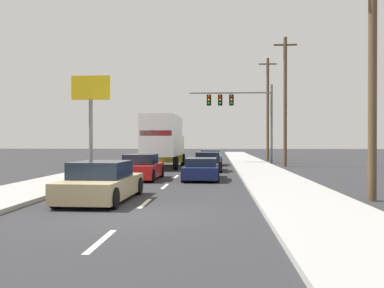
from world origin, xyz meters
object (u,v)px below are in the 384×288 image
(car_navy, at_px, (202,169))
(utility_pole_far, at_px, (268,108))
(utility_pole_near, at_px, (372,77))
(car_tan, at_px, (102,183))
(roadside_billboard, at_px, (91,102))
(box_truck, at_px, (164,139))
(car_blue, at_px, (211,158))
(car_black, at_px, (208,162))
(car_red, at_px, (142,168))
(utility_pole_mid, at_px, (285,100))
(traffic_signal_mast, at_px, (234,105))

(car_navy, bearing_deg, utility_pole_far, 74.20)
(car_navy, xyz_separation_m, utility_pole_near, (5.98, -7.38, 3.62))
(car_tan, xyz_separation_m, roadside_billboard, (-7.81, 23.84, 5.03))
(box_truck, xyz_separation_m, car_navy, (3.15, -8.91, -1.61))
(car_blue, height_order, utility_pole_near, utility_pole_near)
(box_truck, distance_m, car_tan, 16.85)
(utility_pole_near, bearing_deg, car_tan, -176.88)
(car_black, bearing_deg, car_blue, 89.39)
(car_red, height_order, car_navy, car_red)
(utility_pole_mid, xyz_separation_m, utility_pole_far, (-0.21, 9.54, 0.13))
(car_red, bearing_deg, box_truck, 90.32)
(box_truck, distance_m, utility_pole_mid, 10.07)
(car_blue, relative_size, utility_pole_near, 0.52)
(car_red, distance_m, utility_pole_far, 23.47)
(car_red, relative_size, utility_pole_far, 0.39)
(box_truck, xyz_separation_m, car_blue, (3.40, 3.90, -1.55))
(car_black, height_order, utility_pole_far, utility_pole_far)
(box_truck, distance_m, utility_pole_far, 15.35)
(utility_pole_far, xyz_separation_m, roadside_billboard, (-16.77, -4.91, 0.28))
(car_red, distance_m, car_blue, 13.50)
(car_black, relative_size, utility_pole_far, 0.39)
(box_truck, xyz_separation_m, traffic_signal_mast, (5.46, 6.81, 3.09))
(car_black, distance_m, roadside_billboard, 15.64)
(car_black, relative_size, roadside_billboard, 0.51)
(car_blue, bearing_deg, car_tan, -99.06)
(car_blue, distance_m, utility_pole_far, 10.95)
(utility_pole_near, xyz_separation_m, utility_pole_mid, (0.14, 18.72, 1.07))
(car_red, height_order, utility_pole_far, utility_pole_far)
(car_red, relative_size, traffic_signal_mast, 0.55)
(utility_pole_mid, height_order, utility_pole_far, utility_pole_far)
(utility_pole_mid, xyz_separation_m, roadside_billboard, (-16.98, 4.63, 0.41))
(car_black, relative_size, traffic_signal_mast, 0.55)
(car_blue, relative_size, traffic_signal_mast, 0.56)
(car_red, distance_m, traffic_signal_mast, 17.50)
(traffic_signal_mast, distance_m, roadside_billboard, 13.17)
(car_red, xyz_separation_m, utility_pole_mid, (9.23, 11.61, 4.62))
(utility_pole_mid, distance_m, roadside_billboard, 17.61)
(car_tan, bearing_deg, utility_pole_near, 3.12)
(car_tan, relative_size, traffic_signal_mast, 0.60)
(box_truck, bearing_deg, car_blue, 48.93)
(car_black, distance_m, utility_pole_mid, 9.19)
(car_navy, height_order, utility_pole_near, utility_pole_near)
(car_black, height_order, utility_pole_mid, utility_pole_mid)
(roadside_billboard, bearing_deg, utility_pole_far, 16.31)
(car_tan, bearing_deg, car_black, 77.00)
(box_truck, relative_size, utility_pole_mid, 0.78)
(car_blue, bearing_deg, utility_pole_far, 54.93)
(roadside_billboard, bearing_deg, traffic_signal_mast, -1.12)
(car_tan, bearing_deg, box_truck, 90.34)
(traffic_signal_mast, bearing_deg, utility_pole_mid, -48.88)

